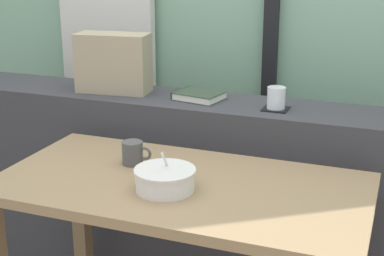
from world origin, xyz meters
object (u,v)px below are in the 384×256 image
(breakfast_table, at_px, (181,213))
(ceramic_mug, at_px, (133,153))
(closed_book, at_px, (199,96))
(juice_glass, at_px, (276,99))
(throw_pillow, at_px, (113,63))
(coaster_square, at_px, (276,109))
(soup_bowl, at_px, (165,180))

(breakfast_table, distance_m, ceramic_mug, 0.29)
(closed_book, bearing_deg, juice_glass, -6.78)
(throw_pillow, bearing_deg, juice_glass, -2.52)
(coaster_square, bearing_deg, juice_glass, 0.00)
(throw_pillow, bearing_deg, soup_bowl, -50.80)
(breakfast_table, height_order, throw_pillow, throw_pillow)
(breakfast_table, xyz_separation_m, throw_pillow, (-0.55, 0.57, 0.38))
(juice_glass, distance_m, ceramic_mug, 0.62)
(coaster_square, relative_size, throw_pillow, 0.31)
(throw_pillow, bearing_deg, closed_book, 1.16)
(coaster_square, xyz_separation_m, soup_bowl, (-0.22, -0.61, -0.10))
(coaster_square, distance_m, closed_book, 0.35)
(juice_glass, xyz_separation_m, soup_bowl, (-0.22, -0.61, -0.14))
(throw_pillow, xyz_separation_m, soup_bowl, (0.53, -0.64, -0.22))
(coaster_square, height_order, throw_pillow, throw_pillow)
(closed_book, bearing_deg, soup_bowl, -79.17)
(breakfast_table, height_order, soup_bowl, soup_bowl)
(breakfast_table, bearing_deg, coaster_square, 69.85)
(coaster_square, bearing_deg, soup_bowl, -109.61)
(throw_pillow, distance_m, ceramic_mug, 0.61)
(closed_book, height_order, throw_pillow, throw_pillow)
(throw_pillow, bearing_deg, breakfast_table, -45.90)
(coaster_square, distance_m, throw_pillow, 0.76)
(coaster_square, bearing_deg, closed_book, 173.22)
(throw_pillow, bearing_deg, coaster_square, -2.52)
(juice_glass, relative_size, throw_pillow, 0.27)
(breakfast_table, xyz_separation_m, juice_glass, (0.20, 0.53, 0.29))
(closed_book, relative_size, ceramic_mug, 1.93)
(ceramic_mug, bearing_deg, closed_book, 81.11)
(throw_pillow, height_order, ceramic_mug, throw_pillow)
(juice_glass, height_order, soup_bowl, juice_glass)
(juice_glass, bearing_deg, closed_book, 173.22)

